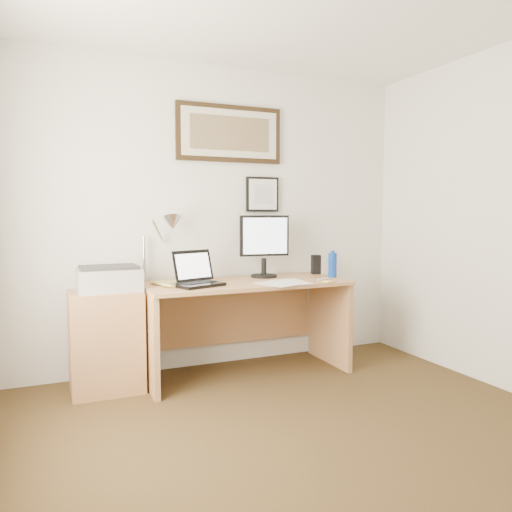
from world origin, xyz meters
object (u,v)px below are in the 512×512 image
water_bottle (332,265)px  printer (109,278)px  book (160,285)px  side_cabinet (106,341)px  desk (242,309)px  laptop (196,278)px  lcd_monitor (264,243)px

water_bottle → printer: water_bottle is taller
book → water_bottle: bearing=-2.1°
side_cabinet → desk: 1.08m
laptop → printer: size_ratio=0.91×
book → printer: printer is taller
side_cabinet → laptop: size_ratio=1.82×
water_bottle → printer: (-1.80, 0.13, -0.03)m
water_bottle → laptop: bearing=-179.7°
desk → water_bottle: bearing=-10.3°
laptop → water_bottle: bearing=0.3°
side_cabinet → desk: size_ratio=0.46×
desk → laptop: size_ratio=3.99×
book → printer: 0.37m
book → printer: (-0.35, 0.08, 0.06)m
desk → printer: (-1.04, -0.01, 0.30)m
water_bottle → book: 1.46m
laptop → lcd_monitor: lcd_monitor is taller
side_cabinet → book: size_ratio=2.55×
book → side_cabinet: bearing=172.5°
water_bottle → lcd_monitor: lcd_monitor is taller
water_bottle → book: water_bottle is taller
desk → printer: size_ratio=3.64×
water_bottle → lcd_monitor: size_ratio=0.39×
laptop → printer: laptop is taller
book → lcd_monitor: bearing=10.4°
water_bottle → desk: water_bottle is taller
side_cabinet → printer: printer is taller
side_cabinet → lcd_monitor: size_ratio=1.40×
laptop → printer: bearing=167.5°
desk → laptop: 0.53m
desk → printer: printer is taller
printer → laptop: bearing=-12.5°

